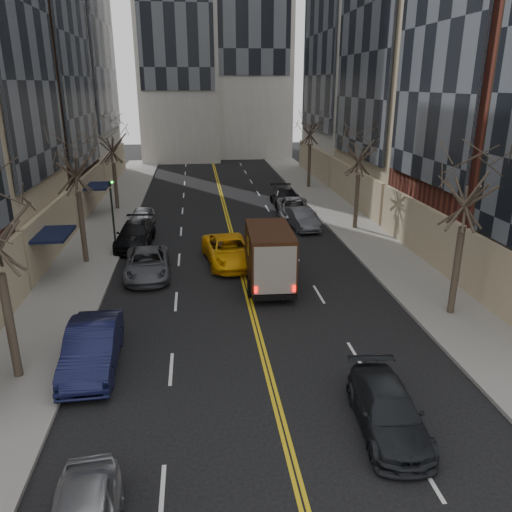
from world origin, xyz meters
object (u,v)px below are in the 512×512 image
(observer_sedan, at_px, (388,411))
(pedestrian, at_px, (282,282))
(ups_truck, at_px, (269,256))
(taxi, at_px, (229,251))

(observer_sedan, xyz_separation_m, pedestrian, (-1.55, 9.65, 0.30))
(ups_truck, distance_m, observer_sedan, 11.94)
(observer_sedan, height_order, pedestrian, pedestrian)
(ups_truck, height_order, observer_sedan, ups_truck)
(taxi, bearing_deg, observer_sedan, -83.63)
(observer_sedan, distance_m, taxi, 15.68)
(taxi, distance_m, pedestrian, 5.99)
(ups_truck, xyz_separation_m, taxi, (-1.80, 3.49, -0.81))
(pedestrian, bearing_deg, ups_truck, -5.85)
(ups_truck, relative_size, taxi, 1.05)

